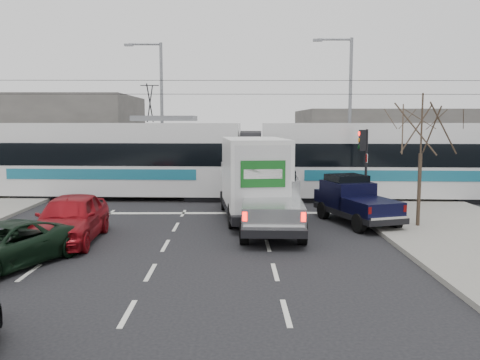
{
  "coord_description": "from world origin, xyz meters",
  "views": [
    {
      "loc": [
        0.59,
        -16.48,
        4.09
      ],
      "look_at": [
        0.81,
        3.4,
        1.8
      ],
      "focal_mm": 38.0,
      "sensor_mm": 36.0,
      "label": 1
    }
  ],
  "objects_px": {
    "box_truck": "(253,179)",
    "traffic_signal": "(364,152)",
    "street_lamp_near": "(347,104)",
    "green_car": "(2,246)",
    "silver_pickup": "(272,201)",
    "red_car": "(70,218)",
    "bare_tree": "(422,130)",
    "navy_pickup": "(354,200)",
    "tram": "(250,159)",
    "street_lamp_far": "(159,105)"
  },
  "relations": [
    {
      "from": "box_truck",
      "to": "traffic_signal",
      "type": "bearing_deg",
      "value": 14.54
    },
    {
      "from": "street_lamp_near",
      "to": "green_car",
      "type": "relative_size",
      "value": 1.98
    },
    {
      "from": "silver_pickup",
      "to": "red_car",
      "type": "relative_size",
      "value": 1.3
    },
    {
      "from": "bare_tree",
      "to": "box_truck",
      "type": "height_order",
      "value": "bare_tree"
    },
    {
      "from": "green_car",
      "to": "traffic_signal",
      "type": "bearing_deg",
      "value": 60.12
    },
    {
      "from": "street_lamp_near",
      "to": "box_truck",
      "type": "bearing_deg",
      "value": -122.52
    },
    {
      "from": "green_car",
      "to": "navy_pickup",
      "type": "bearing_deg",
      "value": 53.02
    },
    {
      "from": "box_truck",
      "to": "street_lamp_near",
      "type": "bearing_deg",
      "value": 52.36
    },
    {
      "from": "street_lamp_near",
      "to": "traffic_signal",
      "type": "bearing_deg",
      "value": -96.41
    },
    {
      "from": "traffic_signal",
      "to": "green_car",
      "type": "bearing_deg",
      "value": -143.85
    },
    {
      "from": "box_truck",
      "to": "green_car",
      "type": "height_order",
      "value": "box_truck"
    },
    {
      "from": "red_car",
      "to": "silver_pickup",
      "type": "bearing_deg",
      "value": 12.86
    },
    {
      "from": "tram",
      "to": "bare_tree",
      "type": "bearing_deg",
      "value": -47.85
    },
    {
      "from": "red_car",
      "to": "traffic_signal",
      "type": "bearing_deg",
      "value": 24.91
    },
    {
      "from": "bare_tree",
      "to": "navy_pickup",
      "type": "distance_m",
      "value": 3.8
    },
    {
      "from": "traffic_signal",
      "to": "green_car",
      "type": "distance_m",
      "value": 15.46
    },
    {
      "from": "street_lamp_far",
      "to": "green_car",
      "type": "bearing_deg",
      "value": -95.28
    },
    {
      "from": "street_lamp_far",
      "to": "silver_pickup",
      "type": "height_order",
      "value": "street_lamp_far"
    },
    {
      "from": "street_lamp_near",
      "to": "box_truck",
      "type": "distance_m",
      "value": 11.58
    },
    {
      "from": "street_lamp_far",
      "to": "silver_pickup",
      "type": "xyz_separation_m",
      "value": [
        6.19,
        -13.5,
        -4.0
      ]
    },
    {
      "from": "traffic_signal",
      "to": "silver_pickup",
      "type": "height_order",
      "value": "traffic_signal"
    },
    {
      "from": "street_lamp_near",
      "to": "street_lamp_far",
      "type": "distance_m",
      "value": 11.67
    },
    {
      "from": "navy_pickup",
      "to": "box_truck",
      "type": "bearing_deg",
      "value": 149.99
    },
    {
      "from": "tram",
      "to": "box_truck",
      "type": "relative_size",
      "value": 4.2
    },
    {
      "from": "box_truck",
      "to": "bare_tree",
      "type": "bearing_deg",
      "value": -24.35
    },
    {
      "from": "street_lamp_near",
      "to": "street_lamp_far",
      "type": "height_order",
      "value": "same"
    },
    {
      "from": "traffic_signal",
      "to": "navy_pickup",
      "type": "xyz_separation_m",
      "value": [
        -1.06,
        -2.76,
        -1.8
      ]
    },
    {
      "from": "silver_pickup",
      "to": "box_truck",
      "type": "distance_m",
      "value": 2.34
    },
    {
      "from": "red_car",
      "to": "green_car",
      "type": "bearing_deg",
      "value": -108.22
    },
    {
      "from": "bare_tree",
      "to": "street_lamp_far",
      "type": "relative_size",
      "value": 0.56
    },
    {
      "from": "street_lamp_far",
      "to": "green_car",
      "type": "xyz_separation_m",
      "value": [
        -1.71,
        -18.54,
        -4.48
      ]
    },
    {
      "from": "street_lamp_far",
      "to": "bare_tree",
      "type": "bearing_deg",
      "value": -48.88
    },
    {
      "from": "green_car",
      "to": "red_car",
      "type": "relative_size",
      "value": 0.94
    },
    {
      "from": "traffic_signal",
      "to": "tram",
      "type": "distance_m",
      "value": 6.34
    },
    {
      "from": "bare_tree",
      "to": "street_lamp_near",
      "type": "bearing_deg",
      "value": 91.42
    },
    {
      "from": "tram",
      "to": "silver_pickup",
      "type": "distance_m",
      "value": 7.85
    },
    {
      "from": "street_lamp_near",
      "to": "navy_pickup",
      "type": "relative_size",
      "value": 1.87
    },
    {
      "from": "traffic_signal",
      "to": "navy_pickup",
      "type": "relative_size",
      "value": 0.75
    },
    {
      "from": "street_lamp_far",
      "to": "navy_pickup",
      "type": "distance_m",
      "value": 16.12
    },
    {
      "from": "navy_pickup",
      "to": "silver_pickup",
      "type": "bearing_deg",
      "value": -176.92
    },
    {
      "from": "street_lamp_near",
      "to": "green_car",
      "type": "xyz_separation_m",
      "value": [
        -13.21,
        -16.54,
        -4.48
      ]
    },
    {
      "from": "traffic_signal",
      "to": "silver_pickup",
      "type": "xyz_separation_m",
      "value": [
        -4.46,
        -4.0,
        -1.63
      ]
    },
    {
      "from": "tram",
      "to": "red_car",
      "type": "xyz_separation_m",
      "value": [
        -6.41,
        -9.66,
        -1.3
      ]
    },
    {
      "from": "street_lamp_far",
      "to": "red_car",
      "type": "relative_size",
      "value": 1.87
    },
    {
      "from": "silver_pickup",
      "to": "green_car",
      "type": "relative_size",
      "value": 1.38
    },
    {
      "from": "tram",
      "to": "green_car",
      "type": "xyz_separation_m",
      "value": [
        -7.31,
        -12.8,
        -1.49
      ]
    },
    {
      "from": "street_lamp_near",
      "to": "silver_pickup",
      "type": "height_order",
      "value": "street_lamp_near"
    },
    {
      "from": "street_lamp_far",
      "to": "traffic_signal",
      "type": "bearing_deg",
      "value": -41.72
    },
    {
      "from": "silver_pickup",
      "to": "red_car",
      "type": "bearing_deg",
      "value": -161.91
    },
    {
      "from": "traffic_signal",
      "to": "street_lamp_far",
      "type": "bearing_deg",
      "value": 138.28
    }
  ]
}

